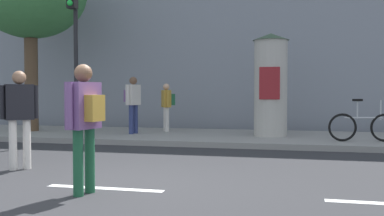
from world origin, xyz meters
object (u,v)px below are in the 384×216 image
at_px(pedestrian_with_bag, 167,103).
at_px(pedestrian_near_pole, 20,111).
at_px(traffic_light, 74,33).
at_px(bicycle_leaning, 363,126).
at_px(pedestrian_in_dark_shirt, 133,100).
at_px(poster_column, 271,84).
at_px(pedestrian_in_light_jacket, 85,116).

bearing_deg(pedestrian_with_bag, pedestrian_near_pole, -97.22).
bearing_deg(pedestrian_with_bag, traffic_light, -128.53).
distance_m(pedestrian_near_pole, pedestrian_with_bag, 6.60).
height_order(traffic_light, bicycle_leaning, traffic_light).
distance_m(pedestrian_in_dark_shirt, bicycle_leaning, 6.57).
xyz_separation_m(traffic_light, poster_column, (5.26, 1.73, -1.40)).
relative_size(pedestrian_in_light_jacket, pedestrian_with_bag, 1.17).
bearing_deg(poster_column, bicycle_leaning, -21.18).
bearing_deg(pedestrian_in_light_jacket, poster_column, 74.40).
distance_m(traffic_light, pedestrian_near_pole, 4.69).
relative_size(pedestrian_with_bag, bicycle_leaning, 0.87).
bearing_deg(pedestrian_in_light_jacket, pedestrian_near_pole, 143.50).
relative_size(poster_column, pedestrian_in_light_jacket, 1.63).
bearing_deg(pedestrian_near_pole, traffic_light, 105.13).
relative_size(poster_column, pedestrian_with_bag, 1.92).
xyz_separation_m(traffic_light, pedestrian_in_light_jacket, (3.20, -5.65, -1.95)).
relative_size(pedestrian_in_light_jacket, pedestrian_in_dark_shirt, 1.04).
relative_size(traffic_light, pedestrian_with_bag, 2.80).
bearing_deg(pedestrian_in_light_jacket, pedestrian_in_dark_shirt, 106.02).
bearing_deg(traffic_light, poster_column, 18.18).
bearing_deg(pedestrian_near_pole, pedestrian_with_bag, 82.78).
height_order(traffic_light, pedestrian_with_bag, traffic_light).
xyz_separation_m(pedestrian_in_light_jacket, bicycle_leaning, (4.46, 6.45, -0.55)).
bearing_deg(traffic_light, pedestrian_near_pole, -74.87).
distance_m(poster_column, pedestrian_in_light_jacket, 7.68).
bearing_deg(bicycle_leaning, pedestrian_in_light_jacket, -124.68).
bearing_deg(bicycle_leaning, pedestrian_near_pole, -143.15).
distance_m(pedestrian_near_pole, pedestrian_in_light_jacket, 2.59).
bearing_deg(pedestrian_in_dark_shirt, traffic_light, -128.57).
xyz_separation_m(poster_column, pedestrian_near_pole, (-4.15, -5.84, -0.56)).
height_order(pedestrian_with_bag, pedestrian_in_dark_shirt, pedestrian_in_dark_shirt).
distance_m(traffic_light, pedestrian_with_bag, 3.69).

